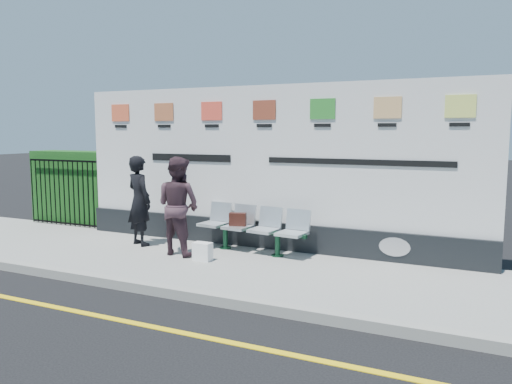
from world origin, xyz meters
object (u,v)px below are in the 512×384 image
Objects in this scene: billboard at (266,178)px; bench at (251,240)px; woman_right at (178,206)px; woman_left at (139,201)px.

bench is (-0.08, -0.49, -1.07)m from billboard.
billboard is 4.63× the size of woman_right.
billboard reaches higher than woman_right.
billboard is at bearing 87.45° from bench.
billboard is 1.70m from woman_right.
woman_right is (-1.18, -1.15, -0.44)m from billboard.
billboard is 4.68× the size of woman_left.
bench is 2.29m from woman_left.
bench is 1.22× the size of woman_right.
woman_right reaches higher than woman_left.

